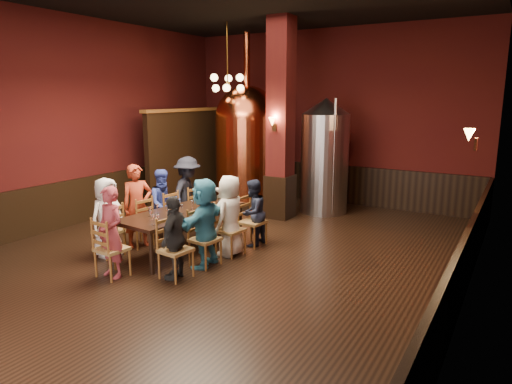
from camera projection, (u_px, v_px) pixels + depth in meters
The scene contains 41 objects.
room at pixel (220, 129), 7.78m from camera, with size 10.00×10.02×4.50m.
wainscot_right at pixel (463, 269), 6.17m from camera, with size 0.08×9.90×1.00m, color black.
wainscot_back at pixel (327, 183), 12.32m from camera, with size 7.90×0.08×1.00m, color black.
wainscot_left at pixel (75, 202), 10.11m from camera, with size 0.08×9.90×1.00m, color black.
column at pixel (281, 121), 10.29m from camera, with size 0.58×0.58×4.50m, color #43110E.
partition at pixel (192, 156), 12.28m from camera, with size 0.22×3.50×2.40m, color black.
pendant_cluster at pixel (228, 83), 10.94m from camera, with size 0.90×0.90×1.70m, color #A57226, non-canonical shape.
sconce_wall at pixel (476, 139), 6.52m from camera, with size 0.20×0.20×0.36m, color black, non-canonical shape.
sconce_column at pixel (274, 124), 10.04m from camera, with size 0.20×0.20×0.36m, color black, non-canonical shape.
dining_table at pixel (183, 214), 8.30m from camera, with size 1.24×2.49×0.75m.
chair_0 at pixel (108, 231), 8.06m from camera, with size 0.46×0.46×0.92m, color #995527, non-canonical shape.
person_0 at pixel (107, 217), 8.01m from camera, with size 0.69×0.45×1.42m, color white.
chair_1 at pixel (138, 223), 8.59m from camera, with size 0.46×0.46×0.92m, color #995527, non-canonical shape.
person_1 at pixel (137, 206), 8.52m from camera, with size 0.57×0.37×1.57m, color maroon.
chair_2 at pixel (165, 215), 9.11m from camera, with size 0.46×0.46×0.92m, color #995527, non-canonical shape.
person_2 at pixel (164, 204), 9.06m from camera, with size 0.68×0.33×1.39m, color #2D3C96.
chair_3 at pixel (188, 209), 9.63m from camera, with size 0.46×0.46×0.92m, color #995527, non-canonical shape.
person_3 at pixel (188, 194), 9.57m from camera, with size 1.01×0.58×1.57m, color black.
chair_4 at pixel (176, 250), 7.07m from camera, with size 0.46×0.46×0.92m, color #995527, non-canonical shape.
person_4 at pixel (175, 238), 7.03m from camera, with size 0.77×0.32×1.32m, color black.
chair_5 at pixel (205, 239), 7.60m from camera, with size 0.46×0.46×0.92m, color #995527, non-canonical shape.
person_5 at pixel (205, 222), 7.54m from camera, with size 1.39×0.44×1.49m, color teal.
chair_6 at pixel (230, 230), 8.12m from camera, with size 0.46×0.46×0.92m, color #995527, non-canonical shape.
person_6 at pixel (230, 216), 8.06m from camera, with size 0.71×0.46×1.44m, color silver.
chair_7 at pixel (253, 222), 8.65m from camera, with size 0.46×0.46×0.92m, color #995527, non-canonical shape.
person_7 at pixel (253, 213), 8.61m from camera, with size 0.62×0.30×1.27m, color #191F33.
chair_8 at pixel (112, 248), 7.13m from camera, with size 0.46×0.46×0.92m, color #995527, non-canonical shape.
person_8 at pixel (111, 232), 7.08m from camera, with size 0.53×0.35×1.45m, color #9D343D.
copper_kettle at pixel (247, 144), 11.80m from camera, with size 1.84×1.84×4.33m.
steel_vessel at pixel (325, 156), 10.97m from camera, with size 1.49×1.49×2.75m.
rose_vase at pixel (221, 192), 8.89m from camera, with size 0.18×0.18×0.31m.
wine_glass_0 at pixel (169, 205), 8.37m from camera, with size 0.07×0.07×0.17m, color white, non-canonical shape.
wine_glass_1 at pixel (153, 220), 7.38m from camera, with size 0.07×0.07×0.17m, color white, non-canonical shape.
wine_glass_2 at pixel (182, 209), 8.05m from camera, with size 0.07×0.07×0.17m, color white, non-canonical shape.
wine_glass_3 at pixel (150, 212), 7.88m from camera, with size 0.07×0.07×0.17m, color white, non-canonical shape.
wine_glass_4 at pixel (151, 216), 7.63m from camera, with size 0.07×0.07×0.17m, color white, non-canonical shape.
wine_glass_5 at pixel (157, 209), 8.09m from camera, with size 0.07×0.07×0.17m, color white, non-canonical shape.
wine_glass_6 at pixel (158, 220), 7.37m from camera, with size 0.07×0.07×0.17m, color white, non-canonical shape.
wine_glass_7 at pixel (192, 205), 8.38m from camera, with size 0.07×0.07×0.17m, color white, non-canonical shape.
wine_glass_8 at pixel (218, 200), 8.78m from camera, with size 0.07×0.07×0.17m, color white, non-canonical shape.
wine_glass_9 at pixel (168, 214), 7.71m from camera, with size 0.07×0.07×0.17m, color white, non-canonical shape.
Camera 1 is at (4.50, -6.44, 2.80)m, focal length 32.00 mm.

